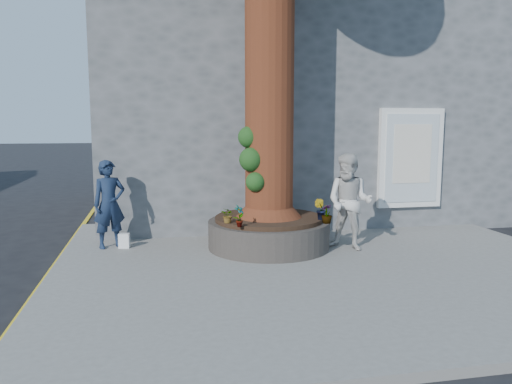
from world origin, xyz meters
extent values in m
plane|color=black|center=(0.00, 0.00, 0.00)|extent=(120.00, 120.00, 0.00)
cube|color=slate|center=(1.50, 1.00, 0.06)|extent=(9.00, 8.00, 0.12)
cube|color=yellow|center=(-3.05, 1.00, 0.00)|extent=(0.10, 30.00, 0.01)
cube|color=#525558|center=(2.50, 7.20, 3.00)|extent=(10.00, 8.00, 6.00)
cube|color=white|center=(4.30, 3.14, 1.70)|extent=(1.50, 0.12, 2.20)
cube|color=silver|center=(4.30, 3.08, 1.70)|extent=(1.25, 0.04, 1.95)
cube|color=silver|center=(4.30, 3.06, 1.80)|extent=(0.90, 0.02, 1.30)
cylinder|color=black|center=(0.80, 2.00, 0.38)|extent=(2.30, 2.30, 0.52)
cylinder|color=black|center=(0.80, 2.00, 0.68)|extent=(2.04, 2.04, 0.08)
cylinder|color=#482512|center=(0.80, 2.00, 4.47)|extent=(0.90, 0.90, 7.50)
cone|color=#482512|center=(0.80, 2.00, 1.07)|extent=(1.24, 1.24, 0.70)
sphere|color=#194316|center=(0.42, 1.80, 1.82)|extent=(0.44, 0.44, 0.44)
sphere|color=#194316|center=(0.48, 1.70, 1.42)|extent=(0.36, 0.36, 0.36)
sphere|color=#194316|center=(0.40, 1.92, 2.22)|extent=(0.40, 0.40, 0.40)
imported|color=#16243E|center=(-2.16, 2.60, 0.95)|extent=(0.71, 0.59, 1.67)
imported|color=silver|center=(2.23, 1.56, 1.02)|extent=(1.11, 1.08, 1.80)
cube|color=white|center=(-1.91, 2.49, 0.26)|extent=(0.22, 0.15, 0.28)
imported|color=gray|center=(0.09, 1.15, 0.91)|extent=(0.24, 0.24, 0.38)
imported|color=gray|center=(1.65, 1.52, 0.91)|extent=(0.29, 0.29, 0.38)
imported|color=gray|center=(1.65, 1.15, 0.89)|extent=(0.25, 0.25, 0.34)
imported|color=gray|center=(-0.05, 1.52, 0.85)|extent=(0.31, 0.32, 0.27)
camera|label=1|loc=(-1.30, -7.06, 2.47)|focal=35.00mm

